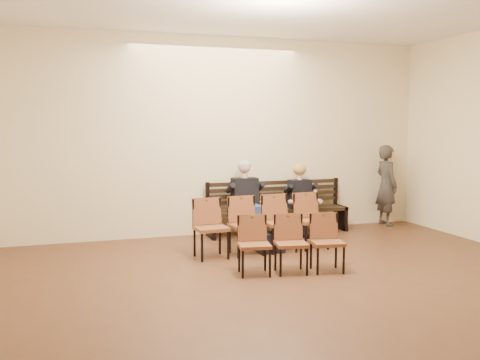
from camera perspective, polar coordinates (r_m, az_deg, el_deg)
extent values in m
plane|color=#54321C|center=(5.27, 12.83, -16.11)|extent=(10.00, 10.00, 0.00)
cube|color=beige|center=(9.52, -2.62, 4.67)|extent=(8.00, 0.02, 3.50)
cube|color=black|center=(9.69, 4.10, -4.39)|extent=(2.60, 0.90, 0.45)
cube|color=silver|center=(9.17, 0.71, -2.77)|extent=(0.35, 0.28, 0.25)
cylinder|color=silver|center=(9.56, 8.03, -2.48)|extent=(0.09, 0.09, 0.24)
cube|color=black|center=(8.30, 3.23, -6.68)|extent=(0.42, 0.30, 0.30)
imported|color=#352F2B|center=(10.76, 15.36, 0.08)|extent=(0.44, 0.66, 1.80)
cube|color=brown|center=(8.20, 2.49, -4.76)|extent=(2.17, 0.62, 0.88)
cube|color=brown|center=(7.14, 5.48, -6.82)|extent=(1.45, 0.65, 0.78)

